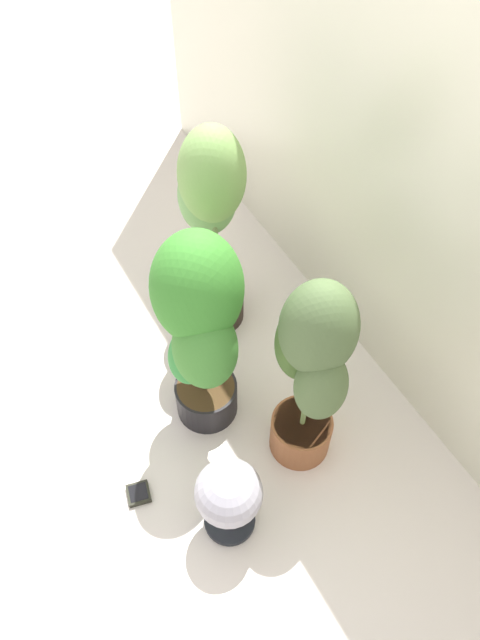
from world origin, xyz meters
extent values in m
plane|color=silver|center=(0.00, 0.00, 0.00)|extent=(8.00, 8.00, 0.00)
cube|color=silver|center=(0.00, 0.86, 1.00)|extent=(3.20, 0.01, 2.00)
cylinder|color=black|center=(-0.33, 0.40, 0.10)|extent=(0.22, 0.22, 0.21)
cylinder|color=#412D18|center=(-0.33, 0.40, 0.20)|extent=(0.20, 0.20, 0.02)
cylinder|color=olive|center=(-0.33, 0.40, 0.53)|extent=(0.02, 0.02, 0.65)
ellipsoid|color=#7BA657|center=(-0.33, 0.40, 0.78)|extent=(0.29, 0.30, 0.39)
ellipsoid|color=#70A25C|center=(-0.42, 0.42, 0.61)|extent=(0.31, 0.31, 0.34)
cylinder|color=#995934|center=(0.36, 0.37, 0.09)|extent=(0.22, 0.22, 0.17)
cylinder|color=#402D19|center=(0.36, 0.37, 0.17)|extent=(0.21, 0.21, 0.02)
cylinder|color=#5E7A42|center=(0.36, 0.37, 0.50)|extent=(0.02, 0.02, 0.65)
ellipsoid|color=#4B6139|center=(0.36, 0.37, 0.74)|extent=(0.31, 0.31, 0.37)
ellipsoid|color=#45632B|center=(0.28, 0.39, 0.58)|extent=(0.25, 0.25, 0.35)
ellipsoid|color=#4E643A|center=(0.43, 0.35, 0.55)|extent=(0.23, 0.23, 0.30)
cylinder|color=black|center=(0.05, 0.14, 0.08)|extent=(0.24, 0.24, 0.16)
cylinder|color=#46311B|center=(0.05, 0.14, 0.15)|extent=(0.22, 0.22, 0.02)
cylinder|color=#58774C|center=(0.05, 0.14, 0.49)|extent=(0.02, 0.02, 0.65)
ellipsoid|color=#38812B|center=(0.05, 0.14, 0.73)|extent=(0.32, 0.33, 0.43)
ellipsoid|color=#47852D|center=(-0.03, 0.16, 0.57)|extent=(0.28, 0.28, 0.31)
ellipsoid|color=#418333|center=(0.13, 0.12, 0.54)|extent=(0.23, 0.22, 0.35)
ellipsoid|color=#378A3D|center=(0.06, 0.09, 0.42)|extent=(0.21, 0.22, 0.26)
cube|color=black|center=(0.24, -0.24, 0.01)|extent=(0.10, 0.10, 0.02)
cube|color=black|center=(0.24, -0.24, 0.02)|extent=(0.08, 0.08, 0.00)
cylinder|color=black|center=(0.48, 0.00, 0.01)|extent=(0.18, 0.18, 0.03)
cylinder|color=#A19EAA|center=(0.48, 0.00, 0.09)|extent=(0.02, 0.02, 0.13)
sphere|color=#A19EAA|center=(0.48, 0.00, 0.26)|extent=(0.31, 0.31, 0.22)
camera|label=1|loc=(1.14, -0.33, 2.17)|focal=34.81mm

